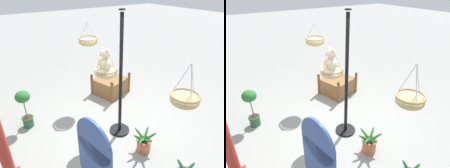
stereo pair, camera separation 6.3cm
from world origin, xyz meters
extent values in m
plane|color=gray|center=(0.00, 0.00, 0.00)|extent=(40.00, 40.00, 0.00)
cylinder|color=black|center=(-0.19, 0.02, 1.29)|extent=(0.07, 0.07, 2.58)
cylinder|color=black|center=(-0.19, 0.02, 0.02)|extent=(0.44, 0.44, 0.04)
torus|color=black|center=(-0.19, 0.02, 2.62)|extent=(0.12, 0.12, 0.02)
ellipsoid|color=tan|center=(-0.04, 0.27, 1.46)|extent=(0.45, 0.45, 0.18)
torus|color=tan|center=(-0.04, 0.27, 1.54)|extent=(0.47, 0.47, 0.04)
ellipsoid|color=silver|center=(-0.04, 0.27, 1.48)|extent=(0.39, 0.39, 0.15)
cylinder|color=#B7B7BC|center=(0.05, 0.32, 1.72)|extent=(0.19, 0.12, 0.38)
cylinder|color=#B7B7BC|center=(-0.13, 0.32, 1.72)|extent=(0.19, 0.12, 0.38)
cylinder|color=#B7B7BC|center=(-0.04, 0.17, 1.72)|extent=(0.01, 0.22, 0.38)
torus|color=#B7B7BC|center=(-0.04, 0.27, 1.91)|extent=(0.06, 0.06, 0.01)
ellipsoid|color=beige|center=(-0.04, 0.28, 1.63)|extent=(0.25, 0.21, 0.29)
sphere|color=beige|center=(-0.04, 0.28, 1.85)|extent=(0.21, 0.21, 0.19)
ellipsoid|color=beige|center=(-0.04, 0.35, 1.84)|extent=(0.09, 0.07, 0.06)
sphere|color=black|center=(-0.04, 0.38, 1.84)|extent=(0.03, 0.03, 0.03)
sphere|color=beige|center=(-0.11, 0.28, 1.93)|extent=(0.07, 0.07, 0.07)
sphere|color=beige|center=(0.02, 0.28, 1.93)|extent=(0.07, 0.07, 0.07)
ellipsoid|color=beige|center=(-0.17, 0.31, 1.66)|extent=(0.08, 0.14, 0.19)
ellipsoid|color=beige|center=(0.09, 0.31, 1.66)|extent=(0.08, 0.14, 0.19)
ellipsoid|color=beige|center=(-0.11, 0.38, 1.52)|extent=(0.09, 0.17, 0.09)
ellipsoid|color=beige|center=(0.02, 0.38, 1.52)|extent=(0.09, 0.17, 0.09)
ellipsoid|color=tan|center=(-1.46, -0.31, 1.36)|extent=(0.46, 0.46, 0.21)
torus|color=tan|center=(-1.46, -0.31, 1.45)|extent=(0.48, 0.48, 0.04)
cylinder|color=#B7B7BC|center=(-1.37, -0.25, 1.72)|extent=(0.20, 0.12, 0.54)
cylinder|color=#B7B7BC|center=(-1.55, -0.25, 1.72)|extent=(0.20, 0.12, 0.54)
cylinder|color=#B7B7BC|center=(-1.46, -0.41, 1.72)|extent=(0.01, 0.22, 0.54)
torus|color=#B7B7BC|center=(-1.46, -0.31, 1.99)|extent=(0.06, 0.06, 0.01)
ellipsoid|color=tan|center=(1.36, -0.11, 1.69)|extent=(0.48, 0.48, 0.20)
torus|color=tan|center=(1.36, -0.11, 1.78)|extent=(0.50, 0.50, 0.04)
ellipsoid|color=silver|center=(1.36, -0.11, 1.71)|extent=(0.42, 0.42, 0.16)
cylinder|color=#B7B7BC|center=(1.46, -0.05, 1.96)|extent=(0.20, 0.13, 0.37)
cylinder|color=#B7B7BC|center=(1.27, -0.05, 1.96)|extent=(0.20, 0.13, 0.37)
cylinder|color=#B7B7BC|center=(1.36, -0.22, 1.96)|extent=(0.01, 0.23, 0.37)
torus|color=#B7B7BC|center=(1.36, -0.11, 2.14)|extent=(0.06, 0.06, 0.01)
cube|color=olive|center=(1.38, -0.79, 0.23)|extent=(0.96, 0.99, 0.47)
cube|color=#382819|center=(1.38, -0.79, 0.44)|extent=(0.85, 0.87, 0.06)
cylinder|color=brown|center=(0.90, -0.51, 0.28)|extent=(0.08, 0.08, 0.57)
cylinder|color=brown|center=(1.63, -0.29, 0.28)|extent=(0.08, 0.08, 0.57)
cylinder|color=brown|center=(1.13, -1.28, 0.28)|extent=(0.08, 0.08, 0.57)
cylinder|color=brown|center=(1.86, -1.06, 0.28)|extent=(0.08, 0.08, 0.57)
sphere|color=brown|center=(0.90, -0.51, 0.60)|extent=(0.09, 0.09, 0.09)
sphere|color=brown|center=(1.63, -0.29, 0.60)|extent=(0.09, 0.09, 0.09)
sphere|color=brown|center=(1.13, -1.28, 0.60)|extent=(0.09, 0.09, 0.09)
sphere|color=brown|center=(1.86, -1.06, 0.60)|extent=(0.09, 0.09, 0.09)
cylinder|color=#BC6042|center=(-0.94, -0.03, 0.14)|extent=(0.27, 0.27, 0.27)
torus|color=#A9573B|center=(-0.94, -0.03, 0.26)|extent=(0.31, 0.31, 0.03)
cylinder|color=#382819|center=(-0.94, -0.03, 0.26)|extent=(0.24, 0.24, 0.03)
ellipsoid|color=#28702D|center=(-0.81, -0.01, 0.35)|extent=(0.28, 0.09, 0.18)
ellipsoid|color=#28702D|center=(-0.90, 0.07, 0.34)|extent=(0.15, 0.26, 0.21)
ellipsoid|color=#28702D|center=(-0.99, 0.09, 0.36)|extent=(0.16, 0.28, 0.15)
ellipsoid|color=#28702D|center=(-1.05, -0.02, 0.34)|extent=(0.26, 0.08, 0.21)
ellipsoid|color=#28702D|center=(-0.99, -0.14, 0.35)|extent=(0.17, 0.26, 0.20)
ellipsoid|color=#28702D|center=(-0.88, -0.14, 0.35)|extent=(0.18, 0.26, 0.18)
ellipsoid|color=#1E5B28|center=(-1.75, -0.14, 0.26)|extent=(0.23, 0.07, 0.17)
ellipsoid|color=#1E5B28|center=(-1.86, -0.23, 0.27)|extent=(0.07, 0.23, 0.15)
cylinder|color=#2D5638|center=(1.14, 1.69, 0.12)|extent=(0.23, 0.23, 0.24)
torus|color=#294E32|center=(1.14, 1.69, 0.23)|extent=(0.27, 0.27, 0.03)
cylinder|color=#382819|center=(1.14, 1.69, 0.23)|extent=(0.21, 0.21, 0.03)
cylinder|color=#4C6B38|center=(1.14, 1.69, 0.46)|extent=(0.02, 0.02, 0.43)
ellipsoid|color=#28702D|center=(1.14, 1.69, 0.80)|extent=(0.32, 0.32, 0.27)
cube|color=#334C8C|center=(-1.18, 1.21, 0.66)|extent=(0.74, 0.16, 0.72)
cylinder|color=#334C8C|center=(-1.18, 1.21, 1.07)|extent=(0.74, 0.16, 0.74)
camera|label=1|loc=(-3.06, 2.16, 3.06)|focal=32.15mm
camera|label=2|loc=(-3.09, 2.11, 3.06)|focal=32.15mm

